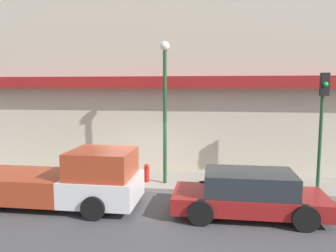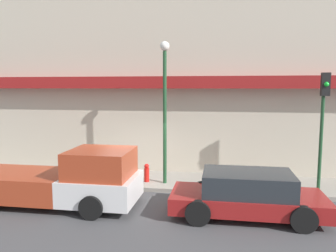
# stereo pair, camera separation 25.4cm
# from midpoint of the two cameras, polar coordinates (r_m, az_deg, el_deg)

# --- Properties ---
(ground_plane) EXTENTS (80.00, 80.00, 0.00)m
(ground_plane) POSITION_cam_midpoint_polar(r_m,az_deg,el_deg) (12.44, -6.05, -11.30)
(ground_plane) COLOR #424244
(sidewalk) EXTENTS (36.00, 2.50, 0.15)m
(sidewalk) POSITION_cam_midpoint_polar(r_m,az_deg,el_deg) (13.58, -4.76, -9.39)
(sidewalk) COLOR gray
(sidewalk) RESTS_ON ground
(building) EXTENTS (19.80, 3.80, 10.58)m
(building) POSITION_cam_midpoint_polar(r_m,az_deg,el_deg) (15.79, -2.76, 11.98)
(building) COLOR #BCB29E
(building) RESTS_ON ground
(pickup_truck) EXTENTS (5.72, 2.21, 1.88)m
(pickup_truck) POSITION_cam_midpoint_polar(r_m,az_deg,el_deg) (11.31, -18.30, -9.11)
(pickup_truck) COLOR silver
(pickup_truck) RESTS_ON ground
(parked_car) EXTENTS (4.52, 2.06, 1.35)m
(parked_car) POSITION_cam_midpoint_polar(r_m,az_deg,el_deg) (10.28, 13.21, -11.43)
(parked_car) COLOR maroon
(parked_car) RESTS_ON ground
(fire_hydrant) EXTENTS (0.20, 0.20, 0.72)m
(fire_hydrant) POSITION_cam_midpoint_polar(r_m,az_deg,el_deg) (13.00, -4.30, -8.14)
(fire_hydrant) COLOR red
(fire_hydrant) RESTS_ON sidewalk
(street_lamp) EXTENTS (0.36, 0.36, 5.39)m
(street_lamp) POSITION_cam_midpoint_polar(r_m,az_deg,el_deg) (12.38, -1.13, 5.31)
(street_lamp) COLOR #1E4728
(street_lamp) RESTS_ON sidewalk
(traffic_light) EXTENTS (0.28, 0.42, 4.20)m
(traffic_light) POSITION_cam_midpoint_polar(r_m,az_deg,el_deg) (12.73, 24.77, 2.37)
(traffic_light) COLOR #1E4728
(traffic_light) RESTS_ON sidewalk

